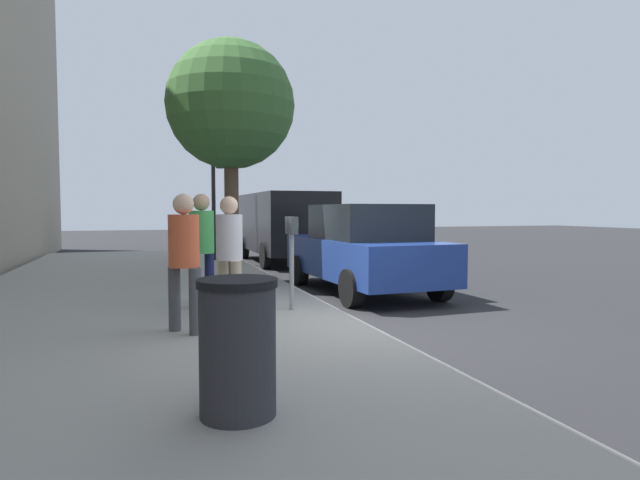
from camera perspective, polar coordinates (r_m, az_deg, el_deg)
ground_plane at (r=7.34m, az=4.52°, el=-9.83°), size 80.00×80.00×0.00m
sidewalk_slab at (r=6.78m, az=-20.00°, el=-10.46°), size 28.00×6.00×0.15m
parking_meter at (r=7.93m, az=-3.09°, el=-0.32°), size 0.36×0.12×1.41m
pedestrian_at_meter at (r=7.49m, az=-9.79°, el=-0.74°), size 0.50×0.37×1.70m
pedestrian_bystander at (r=6.65m, az=-14.50°, el=-1.26°), size 0.45×0.38×1.71m
parking_officer at (r=8.41m, az=-12.68°, el=-0.03°), size 0.44×0.41×1.76m
parked_sedan_near at (r=10.56m, az=4.78°, el=-0.91°), size 4.46×2.09×1.77m
parked_van_far at (r=16.73m, az=-4.00°, el=1.86°), size 5.21×2.13×2.18m
street_tree at (r=12.35m, az=-9.64°, el=14.10°), size 2.87×2.87×5.31m
traffic_signal at (r=16.21m, az=-11.11°, el=6.42°), size 0.24×0.44×3.60m
trash_bin at (r=3.97m, az=-8.90°, el=-11.36°), size 0.59×0.59×1.01m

